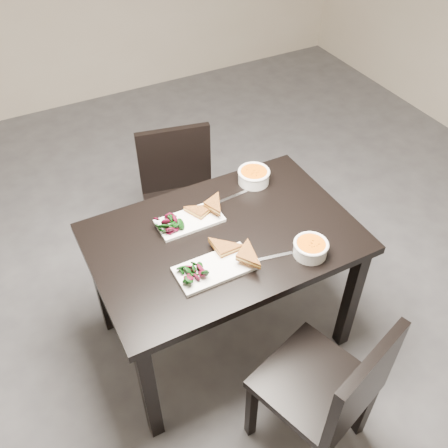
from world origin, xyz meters
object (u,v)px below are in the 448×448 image
chair_far (180,193)px  plate_far (190,221)px  soup_bowl_near (311,248)px  chair_near (332,389)px  soup_bowl_far (254,176)px  table (224,250)px  plate_near (215,268)px

chair_far → plate_far: chair_far is taller
soup_bowl_near → chair_near: bearing=-110.9°
chair_near → soup_bowl_far: bearing=60.1°
table → soup_bowl_far: size_ratio=7.34×
chair_far → soup_bowl_far: (0.25, -0.39, 0.31)m
plate_far → chair_near: bearing=-77.4°
table → soup_bowl_far: bearing=41.2°
chair_near → plate_near: bearing=94.0°
chair_far → plate_near: chair_far is taller
chair_near → plate_far: (-0.20, 0.89, 0.27)m
table → plate_near: size_ratio=3.58×
chair_near → plate_near: chair_near is taller
soup_bowl_near → soup_bowl_far: bearing=86.1°
plate_near → plate_far: size_ratio=1.10×
table → plate_near: (-0.13, -0.17, 0.11)m
table → soup_bowl_far: 0.44m
chair_near → plate_far: bearing=84.7°
chair_near → plate_far: chair_near is taller
soup_bowl_near → soup_bowl_far: soup_bowl_far is taller
chair_near → chair_far: 1.41m
plate_far → soup_bowl_far: soup_bowl_far is taller
plate_near → soup_bowl_near: 0.42m
chair_near → chair_far: (-0.03, 1.41, 0.00)m
table → plate_near: plate_near is taller
soup_bowl_far → soup_bowl_near: bearing=-93.9°
table → plate_far: (-0.10, 0.15, 0.11)m
soup_bowl_near → soup_bowl_far: (0.04, 0.55, 0.00)m
chair_far → soup_bowl_near: chair_far is taller
chair_far → soup_bowl_near: 1.02m
plate_far → plate_near: bearing=-95.6°
chair_far → plate_far: (-0.17, -0.52, 0.27)m
table → chair_near: 0.77m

